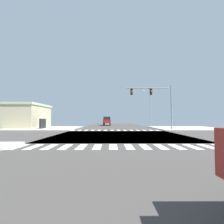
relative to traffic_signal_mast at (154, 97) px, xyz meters
name	(u,v)px	position (x,y,z in m)	size (l,w,h in m)	color
ground	(119,135)	(-5.91, -7.64, -5.24)	(90.00, 90.00, 0.05)	#433F3C
sidewalk_corner_ne	(186,128)	(7.09, 4.36, -5.14)	(12.00, 12.00, 0.14)	#B2ADA3
sidewalk_corner_nw	(45,128)	(-18.91, 4.36, -5.14)	(12.00, 12.00, 0.14)	#B3AA9D
crosswalk_near	(121,147)	(-6.16, -14.94, -5.21)	(13.50, 2.00, 0.01)	white
crosswalk_far	(115,130)	(-6.16, -0.34, -5.21)	(13.50, 2.00, 0.01)	white
traffic_signal_mast	(154,97)	(0.00, 0.00, 0.00)	(7.26, 0.55, 7.03)	gray
street_lamp	(149,105)	(1.71, 10.51, -0.28)	(1.78, 0.32, 8.28)	gray
bank_building	(14,116)	(-25.74, 5.94, -2.89)	(13.04, 9.06, 4.62)	#BAB18B
pickup_nearside_1	(107,121)	(-7.91, 17.28, -3.92)	(2.00, 5.10, 2.35)	black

